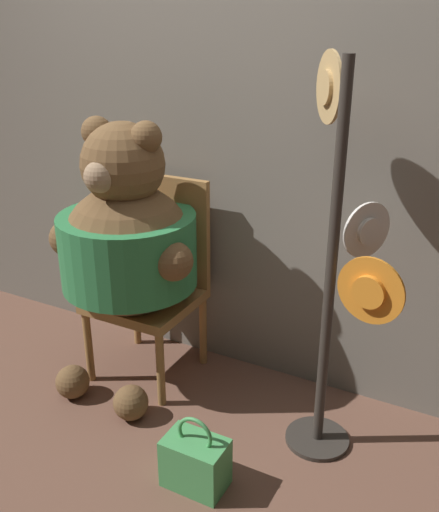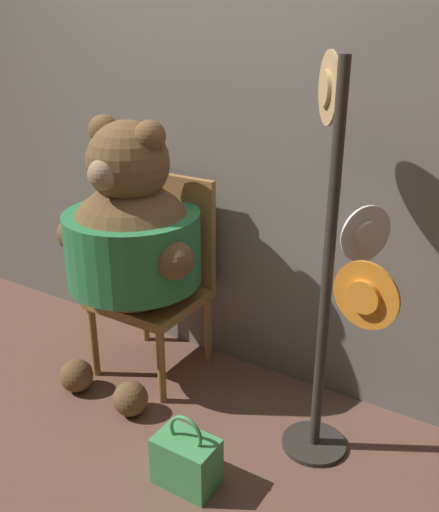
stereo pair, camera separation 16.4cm
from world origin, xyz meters
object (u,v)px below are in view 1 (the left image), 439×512
object	(u,v)px
chair	(154,275)
handbag_on_ground	(195,462)
teddy_bear	(127,242)
hat_display_rack	(340,272)

from	to	relation	value
chair	handbag_on_ground	world-z (taller)	chair
chair	handbag_on_ground	bearing A→B (deg)	-46.97
teddy_bear	hat_display_rack	distance (m)	1.02
chair	hat_display_rack	xyz separation A→B (m)	(0.99, -0.16, 0.29)
hat_display_rack	handbag_on_ground	size ratio (longest dim) A/B	5.03
teddy_bear	hat_display_rack	size ratio (longest dim) A/B	0.82
chair	handbag_on_ground	distance (m)	1.00
chair	handbag_on_ground	xyz separation A→B (m)	(0.62, -0.66, -0.41)
teddy_bear	hat_display_rack	bearing A→B (deg)	0.73
chair	handbag_on_ground	size ratio (longest dim) A/B	3.12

